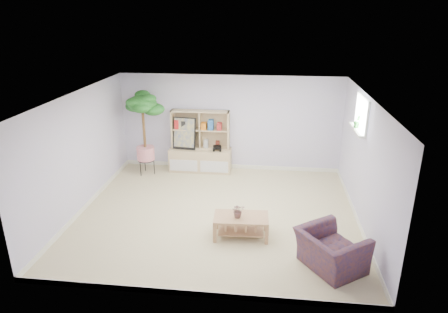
# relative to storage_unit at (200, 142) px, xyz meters

# --- Properties ---
(floor) EXTENTS (5.50, 5.00, 0.01)m
(floor) POSITION_rel_storage_unit_xyz_m (0.73, -2.24, -0.77)
(floor) COLOR beige
(floor) RESTS_ON ground
(ceiling) EXTENTS (5.50, 5.00, 0.01)m
(ceiling) POSITION_rel_storage_unit_xyz_m (0.73, -2.24, 1.63)
(ceiling) COLOR white
(ceiling) RESTS_ON walls
(walls) EXTENTS (5.51, 5.01, 2.40)m
(walls) POSITION_rel_storage_unit_xyz_m (0.73, -2.24, 0.43)
(walls) COLOR silver
(walls) RESTS_ON floor
(baseboard) EXTENTS (5.50, 5.00, 0.10)m
(baseboard) POSITION_rel_storage_unit_xyz_m (0.73, -2.24, -0.72)
(baseboard) COLOR white
(baseboard) RESTS_ON floor
(window) EXTENTS (0.10, 0.98, 0.68)m
(window) POSITION_rel_storage_unit_xyz_m (3.46, -1.64, 1.23)
(window) COLOR #C5E5FF
(window) RESTS_ON walls
(window_sill) EXTENTS (0.14, 1.00, 0.04)m
(window_sill) POSITION_rel_storage_unit_xyz_m (3.40, -1.64, 0.91)
(window_sill) COLOR white
(window_sill) RESTS_ON walls
(storage_unit) EXTENTS (1.54, 0.52, 1.54)m
(storage_unit) POSITION_rel_storage_unit_xyz_m (0.00, 0.00, 0.00)
(storage_unit) COLOR #CBB67F
(storage_unit) RESTS_ON floor
(poster) EXTENTS (0.59, 0.20, 0.80)m
(poster) POSITION_rel_storage_unit_xyz_m (-0.39, -0.02, 0.21)
(poster) COLOR yellow
(poster) RESTS_ON storage_unit
(toy_truck) EXTENTS (0.31, 0.23, 0.15)m
(toy_truck) POSITION_rel_storage_unit_xyz_m (0.44, -0.08, -0.12)
(toy_truck) COLOR black
(toy_truck) RESTS_ON storage_unit
(coffee_table) EXTENTS (1.00, 0.58, 0.40)m
(coffee_table) POSITION_rel_storage_unit_xyz_m (1.26, -3.03, -0.57)
(coffee_table) COLOR #A48050
(coffee_table) RESTS_ON floor
(table_plant) EXTENTS (0.27, 0.25, 0.25)m
(table_plant) POSITION_rel_storage_unit_xyz_m (1.21, -3.05, -0.25)
(table_plant) COLOR #2F7735
(table_plant) RESTS_ON coffee_table
(floor_tree) EXTENTS (0.78, 0.78, 2.07)m
(floor_tree) POSITION_rel_storage_unit_xyz_m (-1.30, -0.37, 0.26)
(floor_tree) COLOR #0F4316
(floor_tree) RESTS_ON floor
(armchair) EXTENTS (1.24, 1.27, 0.71)m
(armchair) POSITION_rel_storage_unit_xyz_m (2.74, -3.80, -0.42)
(armchair) COLOR #1B2150
(armchair) RESTS_ON floor
(sill_plant) EXTENTS (0.15, 0.12, 0.26)m
(sill_plant) POSITION_rel_storage_unit_xyz_m (3.40, -1.57, 1.06)
(sill_plant) COLOR #0F4316
(sill_plant) RESTS_ON window_sill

